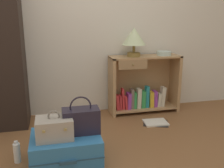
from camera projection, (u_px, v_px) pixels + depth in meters
ground_plane at (110, 168)px, 2.28m from camera, size 9.00×9.00×0.00m
back_wall at (84, 15)px, 3.36m from camera, size 6.40×0.10×2.60m
bookshelf at (143, 86)px, 3.56m from camera, size 0.95×0.32×0.78m
table_lamp at (134, 38)px, 3.34m from camera, size 0.31×0.31×0.37m
bowl at (164, 53)px, 3.49m from camera, size 0.19×0.19×0.06m
suitcase_large at (66, 148)px, 2.36m from camera, size 0.62×0.50×0.26m
train_case at (55, 128)px, 2.25m from camera, size 0.32×0.24×0.26m
handbag at (81, 120)px, 2.35m from camera, size 0.33×0.18×0.35m
bottle at (17, 152)px, 2.35m from camera, size 0.06×0.06×0.21m
open_book_on_floor at (156, 123)px, 3.23m from camera, size 0.37×0.33×0.02m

